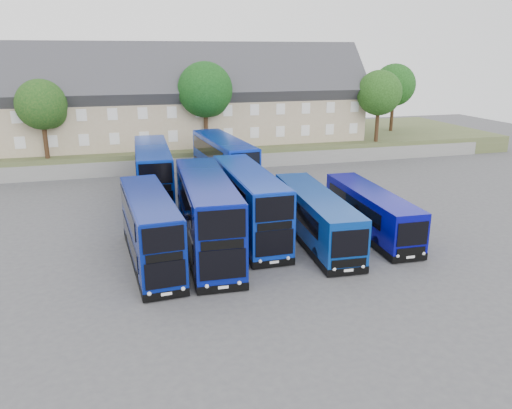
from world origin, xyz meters
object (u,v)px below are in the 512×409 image
Objects in this scene: tree_mid at (206,92)px; tree_east at (380,95)px; dd_front_left at (150,230)px; coach_east_a at (315,218)px; tree_west at (43,106)px; dd_front_mid at (207,216)px; tree_far at (395,87)px.

tree_east is at bearing -1.43° from tree_mid.
coach_east_a is at bearing 0.78° from dd_front_left.
tree_west is 16.04m from tree_mid.
tree_mid is at bearing 82.26° from dd_front_mid.
tree_mid is (4.37, 23.86, 5.73)m from dd_front_mid.
tree_mid is at bearing 1.79° from tree_west.
tree_east is 9.23m from tree_far.
dd_front_mid is 7.28m from coach_east_a.
tree_east is (20.00, -0.50, -0.68)m from tree_mid.
tree_west is (-11.63, 23.36, 4.71)m from dd_front_mid.
dd_front_mid reaches higher than coach_east_a.
dd_front_mid is 1.48× the size of tree_east.
dd_front_left is 1.15× the size of tree_mid.
tree_mid reaches higher than coach_east_a.
tree_far is (23.13, 30.27, 6.15)m from coach_east_a.
tree_west is 0.94× the size of tree_east.
tree_east is (27.88, 24.12, 5.36)m from dd_front_left.
tree_west is 36.00m from tree_east.
dd_front_mid is 1.32× the size of tree_mid.
coach_east_a is 38.59m from tree_far.
dd_front_left is 26.55m from tree_mid.
tree_far reaches higher than coach_east_a.
tree_west reaches higher than dd_front_left.
tree_far is at bearing 55.96° from coach_east_a.
tree_east reaches higher than dd_front_left.
tree_mid is at bearing -165.96° from tree_far.
tree_far is at bearing 49.40° from tree_east.
dd_front_left is at bearing -139.14° from tree_east.
tree_far reaches higher than tree_west.
tree_west is at bearing -170.54° from tree_far.
coach_east_a is 24.81m from tree_mid.
tree_far is at bearing 47.62° from dd_front_mid.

